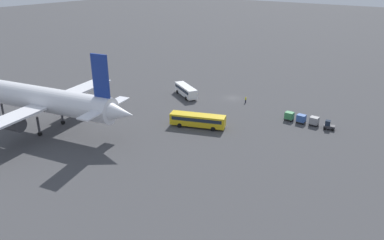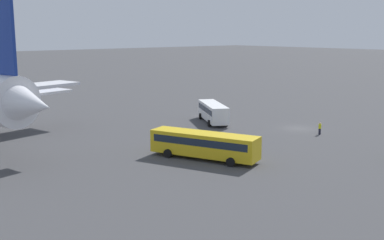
# 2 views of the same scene
# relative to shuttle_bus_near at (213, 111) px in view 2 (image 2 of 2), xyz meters

# --- Properties ---
(ground_plane) EXTENTS (600.00, 600.00, 0.00)m
(ground_plane) POSITION_rel_shuttle_bus_near_xyz_m (-11.74, -6.23, -1.81)
(ground_plane) COLOR #424244
(shuttle_bus_near) EXTENTS (10.17, 7.36, 3.01)m
(shuttle_bus_near) POSITION_rel_shuttle_bus_near_xyz_m (0.00, 0.00, 0.00)
(shuttle_bus_near) COLOR white
(shuttle_bus_near) RESTS_ON ground
(shuttle_bus_far) EXTENTS (12.80, 7.10, 3.01)m
(shuttle_bus_far) POSITION_rel_shuttle_bus_near_xyz_m (-15.39, 16.00, 0.00)
(shuttle_bus_far) COLOR gold
(shuttle_bus_far) RESTS_ON ground
(worker_person) EXTENTS (0.38, 0.38, 1.74)m
(worker_person) POSITION_rel_shuttle_bus_near_xyz_m (-16.34, -5.05, -0.94)
(worker_person) COLOR #1E1E2D
(worker_person) RESTS_ON ground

